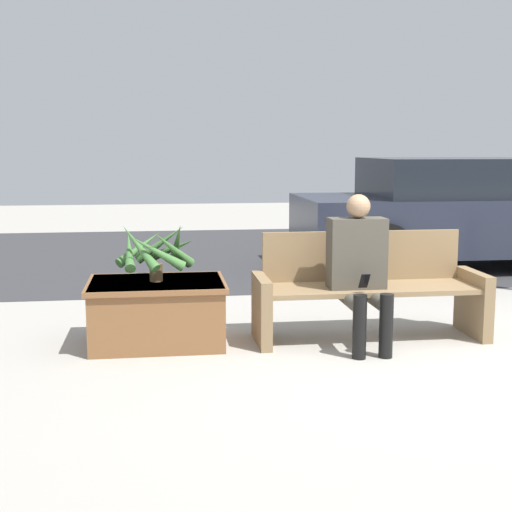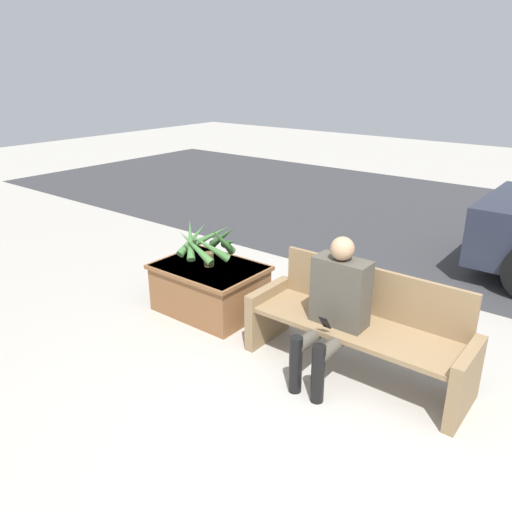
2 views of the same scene
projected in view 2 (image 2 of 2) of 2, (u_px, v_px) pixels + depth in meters
ground_plane at (337, 433)px, 3.52m from camera, size 30.00×30.00×0.00m
bench at (359, 327)px, 4.13m from camera, size 1.88×0.59×0.86m
person_seated at (334, 304)px, 3.97m from camera, size 0.45×0.64×1.19m
planter_box at (210, 287)px, 5.19m from camera, size 1.08×0.81×0.51m
potted_plant at (209, 242)px, 5.02m from camera, size 0.67×0.66×0.49m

